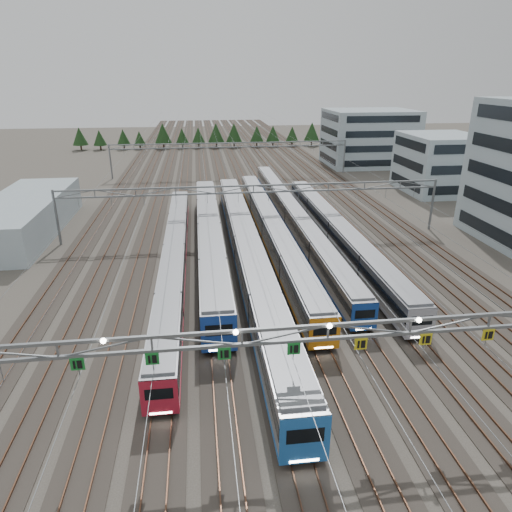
{
  "coord_description": "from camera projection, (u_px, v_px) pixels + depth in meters",
  "views": [
    {
      "loc": [
        -7.84,
        -24.77,
        22.78
      ],
      "look_at": [
        -1.76,
        23.24,
        3.5
      ],
      "focal_mm": 32.0,
      "sensor_mm": 36.0,
      "label": 1
    }
  ],
  "objects": [
    {
      "name": "train_b",
      "position": [
        210.0,
        236.0,
        62.21
      ],
      "size": [
        3.15,
        51.55,
        4.11
      ],
      "color": "black",
      "rests_on": "ground"
    },
    {
      "name": "gantry_near",
      "position": [
        328.0,
        336.0,
        29.44
      ],
      "size": [
        56.36,
        0.61,
        8.08
      ],
      "color": "slate",
      "rests_on": "ground"
    },
    {
      "name": "train_e",
      "position": [
        293.0,
        215.0,
        72.63
      ],
      "size": [
        2.58,
        66.56,
        3.35
      ],
      "color": "black",
      "rests_on": "ground"
    },
    {
      "name": "ground",
      "position": [
        322.0,
        422.0,
        32.17
      ],
      "size": [
        400.0,
        400.0,
        0.0
      ],
      "primitive_type": "plane",
      "color": "#47423A",
      "rests_on": "ground"
    },
    {
      "name": "gantry_mid",
      "position": [
        254.0,
        195.0,
        66.67
      ],
      "size": [
        56.36,
        0.36,
        8.0
      ],
      "color": "slate",
      "rests_on": "ground"
    },
    {
      "name": "train_c",
      "position": [
        247.0,
        249.0,
        57.45
      ],
      "size": [
        3.15,
        65.56,
        4.12
      ],
      "color": "black",
      "rests_on": "ground"
    },
    {
      "name": "treeline",
      "position": [
        237.0,
        134.0,
        152.11
      ],
      "size": [
        106.4,
        5.6,
        7.02
      ],
      "color": "#332114",
      "rests_on": "ground"
    },
    {
      "name": "depot_bldg_north",
      "position": [
        369.0,
        138.0,
        121.75
      ],
      "size": [
        22.0,
        18.0,
        14.25
      ],
      "primitive_type": "cube",
      "color": "#99AFB6",
      "rests_on": "ground"
    },
    {
      "name": "train_d",
      "position": [
        272.0,
        229.0,
        65.79
      ],
      "size": [
        2.79,
        58.21,
        3.63
      ],
      "color": "black",
      "rests_on": "ground"
    },
    {
      "name": "west_shed",
      "position": [
        24.0,
        216.0,
        69.6
      ],
      "size": [
        10.0,
        30.0,
        5.35
      ],
      "primitive_type": "cube",
      "color": "#99AFB6",
      "rests_on": "ground"
    },
    {
      "name": "train_f",
      "position": [
        337.0,
        233.0,
        64.36
      ],
      "size": [
        2.76,
        51.61,
        3.59
      ],
      "color": "black",
      "rests_on": "ground"
    },
    {
      "name": "train_a",
      "position": [
        175.0,
        256.0,
        56.28
      ],
      "size": [
        2.65,
        54.0,
        3.45
      ],
      "color": "black",
      "rests_on": "ground"
    },
    {
      "name": "track_bed",
      "position": [
        227.0,
        159.0,
        123.78
      ],
      "size": [
        54.0,
        260.0,
        5.42
      ],
      "color": "#2D2823",
      "rests_on": "ground"
    },
    {
      "name": "depot_bldg_mid",
      "position": [
        440.0,
        163.0,
        93.7
      ],
      "size": [
        14.0,
        16.0,
        11.61
      ],
      "primitive_type": "cube",
      "color": "#99AFB6",
      "rests_on": "ground"
    },
    {
      "name": "gantry_far",
      "position": [
        231.0,
        149.0,
        108.14
      ],
      "size": [
        56.36,
        0.36,
        8.0
      ],
      "color": "slate",
      "rests_on": "ground"
    }
  ]
}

